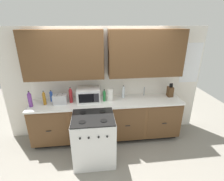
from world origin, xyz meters
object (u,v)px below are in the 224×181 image
at_px(microwave, 88,95).
at_px(knife_block, 170,91).
at_px(bottle_amber, 44,98).
at_px(stove_range, 94,139).
at_px(bottle_violet, 30,99).
at_px(bottle_red, 71,95).
at_px(bottle_blue, 51,96).
at_px(bottle_green, 104,95).
at_px(paper_towel_roll, 110,95).
at_px(toaster, 60,99).
at_px(bottle_clear, 123,92).

height_order(microwave, knife_block, knife_block).
bearing_deg(bottle_amber, knife_block, 2.20).
height_order(stove_range, bottle_violet, bottle_violet).
height_order(microwave, bottle_red, bottle_red).
relative_size(knife_block, bottle_blue, 1.25).
xyz_separation_m(stove_range, bottle_green, (0.25, 0.65, 0.59)).
relative_size(knife_block, bottle_red, 0.92).
bearing_deg(bottle_green, paper_towel_roll, -8.81).
distance_m(bottle_amber, bottle_red, 0.52).
distance_m(paper_towel_roll, bottle_red, 0.82).
bearing_deg(microwave, stove_range, -83.63).
bearing_deg(bottle_red, paper_towel_roll, -2.38).
bearing_deg(bottle_violet, knife_block, 3.20).
xyz_separation_m(toaster, bottle_green, (0.91, 0.01, 0.03)).
relative_size(bottle_clear, bottle_violet, 0.85).
bearing_deg(knife_block, bottle_violet, -176.80).
distance_m(toaster, bottle_amber, 0.31).
bearing_deg(bottle_red, toaster, -172.22).
bearing_deg(knife_block, bottle_blue, 178.99).
xyz_separation_m(microwave, bottle_red, (-0.36, -0.02, 0.02)).
height_order(bottle_red, bottle_green, bottle_red).
relative_size(bottle_blue, bottle_green, 0.95).
relative_size(bottle_violet, bottle_green, 1.27).
bearing_deg(bottle_clear, bottle_red, -173.81).
bearing_deg(paper_towel_roll, bottle_green, 171.19).
height_order(bottle_amber, bottle_red, bottle_red).
distance_m(bottle_violet, bottle_blue, 0.42).
distance_m(bottle_amber, bottle_blue, 0.18).
relative_size(knife_block, bottle_green, 1.19).
relative_size(stove_range, paper_towel_roll, 3.65).
xyz_separation_m(stove_range, bottle_red, (-0.44, 0.67, 0.63)).
distance_m(bottle_red, bottle_green, 0.70).
bearing_deg(knife_block, bottle_red, -178.46).
height_order(paper_towel_roll, bottle_amber, bottle_amber).
xyz_separation_m(bottle_amber, bottle_red, (0.52, 0.05, 0.02)).
bearing_deg(bottle_amber, toaster, 2.98).
bearing_deg(bottle_green, toaster, -179.12).
relative_size(bottle_violet, bottle_red, 0.98).
bearing_deg(bottle_clear, paper_towel_roll, -153.41).
bearing_deg(bottle_red, bottle_blue, 165.89).
relative_size(microwave, bottle_green, 1.85).
bearing_deg(toaster, bottle_blue, 146.36).
height_order(bottle_violet, bottle_amber, bottle_violet).
distance_m(stove_range, paper_towel_roll, 0.94).
xyz_separation_m(stove_range, toaster, (-0.66, 0.64, 0.56)).
distance_m(bottle_clear, bottle_red, 1.13).
distance_m(microwave, knife_block, 1.82).
xyz_separation_m(toaster, knife_block, (2.40, 0.09, 0.02)).
relative_size(microwave, toaster, 1.71).
bearing_deg(toaster, paper_towel_roll, -0.26).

